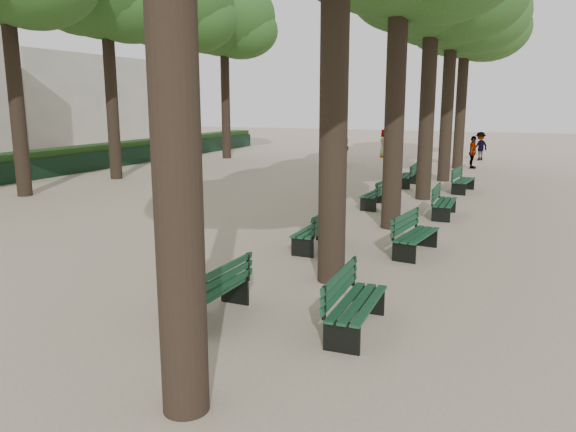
% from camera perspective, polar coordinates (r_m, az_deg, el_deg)
% --- Properties ---
extents(ground, '(120.00, 120.00, 0.00)m').
position_cam_1_polar(ground, '(9.00, -11.30, -10.77)').
color(ground, tan).
rests_on(ground, ground).
extents(tree_central_5, '(6.00, 6.00, 9.95)m').
position_cam_1_polar(tree_central_5, '(30.30, 17.69, 19.16)').
color(tree_central_5, '#33261C').
rests_on(tree_central_5, ground).
extents(tree_far_4, '(6.00, 6.00, 10.45)m').
position_cam_1_polar(tree_far_4, '(30.34, -11.52, 20.39)').
color(tree_far_4, '#33261C').
rests_on(tree_far_4, ground).
extents(tree_far_5, '(6.00, 6.00, 10.45)m').
position_cam_1_polar(tree_far_5, '(34.55, -6.54, 19.43)').
color(tree_far_5, '#33261C').
rests_on(tree_far_5, ground).
extents(bench_left_0, '(0.61, 1.81, 0.92)m').
position_cam_1_polar(bench_left_0, '(9.03, -7.95, -8.72)').
color(bench_left_0, black).
rests_on(bench_left_0, ground).
extents(bench_left_1, '(0.58, 1.80, 0.92)m').
position_cam_1_polar(bench_left_1, '(13.13, 2.74, -2.16)').
color(bench_left_1, black).
rests_on(bench_left_1, ground).
extents(bench_left_2, '(0.67, 1.83, 0.92)m').
position_cam_1_polar(bench_left_2, '(18.44, 8.92, 1.71)').
color(bench_left_2, black).
rests_on(bench_left_2, ground).
extents(bench_left_3, '(0.63, 1.82, 0.92)m').
position_cam_1_polar(bench_left_3, '(23.20, 11.96, 3.62)').
color(bench_left_3, black).
rests_on(bench_left_3, ground).
extents(bench_right_0, '(0.62, 1.82, 0.92)m').
position_cam_1_polar(bench_right_0, '(8.56, 6.98, -9.87)').
color(bench_right_0, black).
rests_on(bench_right_0, ground).
extents(bench_right_1, '(0.81, 1.86, 0.92)m').
position_cam_1_polar(bench_right_1, '(12.97, 12.87, -2.62)').
color(bench_right_1, black).
rests_on(bench_right_1, ground).
extents(bench_right_2, '(0.61, 1.81, 0.92)m').
position_cam_1_polar(bench_right_2, '(17.33, 15.60, 0.80)').
color(bench_right_2, black).
rests_on(bench_right_2, ground).
extents(bench_right_3, '(0.75, 1.85, 0.92)m').
position_cam_1_polar(bench_right_3, '(22.29, 17.38, 3.02)').
color(bench_right_3, black).
rests_on(bench_right_3, ground).
extents(man_with_map, '(0.64, 0.75, 1.82)m').
position_cam_1_polar(man_with_map, '(8.94, -9.76, -4.68)').
color(man_with_map, black).
rests_on(man_with_map, ground).
extents(pedestrian_a, '(0.72, 1.00, 1.91)m').
position_cam_1_polar(pedestrian_a, '(30.91, 5.54, 7.02)').
color(pedestrian_a, '#262628').
rests_on(pedestrian_a, ground).
extents(pedestrian_b, '(0.95, 1.01, 1.64)m').
position_cam_1_polar(pedestrian_b, '(34.72, 18.93, 6.73)').
color(pedestrian_b, '#262628').
rests_on(pedestrian_b, ground).
extents(pedestrian_d, '(0.35, 0.84, 1.72)m').
position_cam_1_polar(pedestrian_d, '(35.14, 9.75, 7.29)').
color(pedestrian_d, '#262628').
rests_on(pedestrian_d, ground).
extents(pedestrian_c, '(0.38, 0.99, 1.66)m').
position_cam_1_polar(pedestrian_c, '(30.31, 18.25, 6.17)').
color(pedestrian_c, '#262628').
rests_on(pedestrian_c, ground).
extents(pedestrian_e, '(0.87, 1.75, 1.86)m').
position_cam_1_polar(pedestrian_e, '(29.70, 4.85, 6.80)').
color(pedestrian_e, '#262628').
rests_on(pedestrian_e, ground).
extents(fence, '(0.08, 42.00, 0.90)m').
position_cam_1_polar(fence, '(26.80, -24.76, 4.23)').
color(fence, black).
rests_on(fence, ground).
extents(hedge, '(1.20, 42.00, 1.20)m').
position_cam_1_polar(hedge, '(27.30, -25.78, 4.58)').
color(hedge, '#1D4217').
rests_on(hedge, ground).
extents(building_far, '(12.00, 16.00, 7.00)m').
position_cam_1_polar(building_far, '(52.77, -23.02, 10.81)').
color(building_far, '#B7B2A3').
rests_on(building_far, ground).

